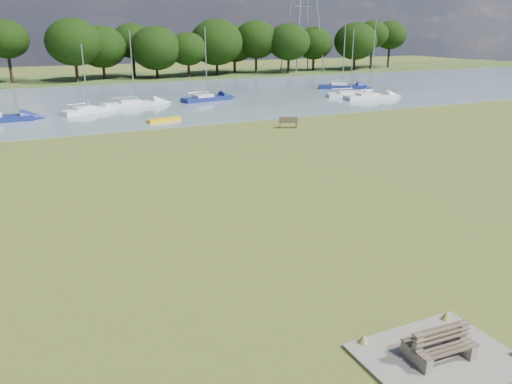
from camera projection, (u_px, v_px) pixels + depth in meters
name	position (u px, v px, depth m)	size (l,w,h in m)	color
ground	(239.00, 206.00, 25.98)	(220.00, 220.00, 0.00)	brown
river	(106.00, 102.00, 62.08)	(220.00, 40.00, 0.10)	slate
far_bank	(78.00, 80.00, 87.87)	(220.00, 20.00, 0.40)	#4C6626
concrete_pad	(438.00, 358.00, 13.93)	(4.20, 3.20, 0.10)	gray
bench_pair	(439.00, 344.00, 13.78)	(1.90, 1.18, 0.99)	gray
riverbank_bench	(288.00, 122.00, 45.83)	(1.78, 1.18, 1.06)	brown
kayak	(164.00, 120.00, 48.81)	(3.37, 0.79, 0.34)	yellow
tree_line	(84.00, 43.00, 82.91)	(145.38, 8.86, 10.72)	black
sailboat_1	(350.00, 93.00, 66.32)	(6.46, 3.42, 8.63)	white
sailboat_4	(87.00, 109.00, 53.61)	(5.90, 3.74, 7.14)	white
sailboat_5	(342.00, 85.00, 74.91)	(7.09, 4.58, 9.78)	navy
sailboat_7	(134.00, 102.00, 58.16)	(6.92, 2.47, 8.48)	white
sailboat_8	(206.00, 97.00, 62.39)	(6.79, 3.19, 8.83)	navy
sailboat_9	(370.00, 95.00, 64.14)	(7.19, 2.67, 9.73)	white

